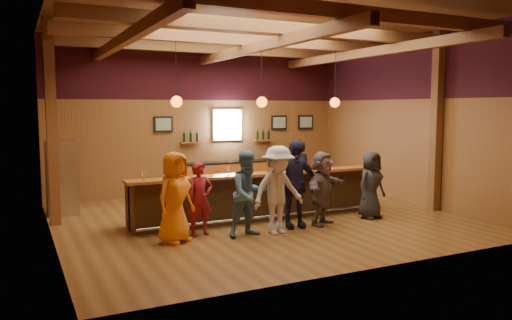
% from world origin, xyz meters
% --- Properties ---
extents(room, '(9.04, 9.00, 4.52)m').
position_xyz_m(room, '(0.00, 0.06, 3.21)').
color(room, brown).
rests_on(room, ground).
extents(bar_counter, '(6.30, 1.07, 1.11)m').
position_xyz_m(bar_counter, '(0.02, 0.15, 0.52)').
color(bar_counter, black).
rests_on(bar_counter, ground).
extents(back_bar_cabinet, '(4.00, 0.52, 0.95)m').
position_xyz_m(back_bar_cabinet, '(1.20, 3.72, 0.48)').
color(back_bar_cabinet, '#9B4E1C').
rests_on(back_bar_cabinet, ground).
extents(window, '(0.95, 0.09, 0.95)m').
position_xyz_m(window, '(0.80, 3.95, 2.05)').
color(window, silver).
rests_on(window, room).
extents(framed_pictures, '(5.35, 0.05, 0.45)m').
position_xyz_m(framed_pictures, '(1.67, 3.94, 2.10)').
color(framed_pictures, black).
rests_on(framed_pictures, room).
extents(wine_shelves, '(3.00, 0.18, 0.30)m').
position_xyz_m(wine_shelves, '(0.80, 3.88, 1.62)').
color(wine_shelves, '#9B4E1C').
rests_on(wine_shelves, room).
extents(pendant_lights, '(4.24, 0.24, 1.37)m').
position_xyz_m(pendant_lights, '(0.00, 0.00, 2.71)').
color(pendant_lights, black).
rests_on(pendant_lights, room).
extents(stainless_fridge, '(0.70, 0.70, 1.80)m').
position_xyz_m(stainless_fridge, '(-4.10, 2.60, 0.90)').
color(stainless_fridge, silver).
rests_on(stainless_fridge, ground).
extents(customer_orange, '(1.02, 0.90, 1.75)m').
position_xyz_m(customer_orange, '(-2.39, -1.07, 0.88)').
color(customer_orange, orange).
rests_on(customer_orange, ground).
extents(customer_redvest, '(0.58, 0.41, 1.50)m').
position_xyz_m(customer_redvest, '(-1.79, -0.80, 0.75)').
color(customer_redvest, maroon).
rests_on(customer_redvest, ground).
extents(customer_denim, '(0.90, 0.74, 1.73)m').
position_xyz_m(customer_denim, '(-0.93, -1.27, 0.86)').
color(customer_denim, teal).
rests_on(customer_denim, ground).
extents(customer_white, '(1.24, 0.80, 1.81)m').
position_xyz_m(customer_white, '(-0.31, -1.37, 0.90)').
color(customer_white, beige).
rests_on(customer_white, ground).
extents(customer_navy, '(1.17, 0.65, 1.89)m').
position_xyz_m(customer_navy, '(0.25, -1.03, 0.94)').
color(customer_navy, '#1D1B37').
rests_on(customer_navy, ground).
extents(customer_brown, '(1.54, 1.18, 1.63)m').
position_xyz_m(customer_brown, '(0.95, -1.08, 0.81)').
color(customer_brown, '#63524F').
rests_on(customer_brown, ground).
extents(customer_dark, '(0.84, 0.62, 1.57)m').
position_xyz_m(customer_dark, '(2.34, -1.03, 0.78)').
color(customer_dark, '#252427').
rests_on(customer_dark, ground).
extents(bartender, '(0.72, 0.57, 1.72)m').
position_xyz_m(bartender, '(1.61, 1.04, 0.86)').
color(bartender, black).
rests_on(bartender, ground).
extents(ice_bucket, '(0.23, 0.23, 0.25)m').
position_xyz_m(ice_bucket, '(0.19, -0.15, 1.24)').
color(ice_bucket, brown).
rests_on(ice_bucket, bar_counter).
extents(bottle_a, '(0.08, 0.08, 0.37)m').
position_xyz_m(bottle_a, '(0.73, -0.02, 1.25)').
color(bottle_a, black).
rests_on(bottle_a, bar_counter).
extents(bottle_b, '(0.07, 0.07, 0.32)m').
position_xyz_m(bottle_b, '(0.88, -0.07, 1.24)').
color(bottle_b, black).
rests_on(bottle_b, bar_counter).
extents(glass_a, '(0.07, 0.07, 0.16)m').
position_xyz_m(glass_a, '(-2.76, -0.13, 1.22)').
color(glass_a, silver).
rests_on(glass_a, bar_counter).
extents(glass_b, '(0.08, 0.08, 0.17)m').
position_xyz_m(glass_b, '(-2.14, -0.21, 1.23)').
color(glass_b, silver).
rests_on(glass_b, bar_counter).
extents(glass_c, '(0.07, 0.07, 0.16)m').
position_xyz_m(glass_c, '(-1.58, -0.08, 1.23)').
color(glass_c, silver).
rests_on(glass_c, bar_counter).
extents(glass_d, '(0.08, 0.08, 0.19)m').
position_xyz_m(glass_d, '(-0.96, -0.29, 1.24)').
color(glass_d, silver).
rests_on(glass_d, bar_counter).
extents(glass_e, '(0.09, 0.09, 0.20)m').
position_xyz_m(glass_e, '(-0.52, -0.09, 1.25)').
color(glass_e, silver).
rests_on(glass_e, bar_counter).
extents(glass_f, '(0.08, 0.08, 0.18)m').
position_xyz_m(glass_f, '(0.68, -0.25, 1.24)').
color(glass_f, silver).
rests_on(glass_f, bar_counter).
extents(glass_g, '(0.08, 0.08, 0.18)m').
position_xyz_m(glass_g, '(1.46, -0.17, 1.24)').
color(glass_g, silver).
rests_on(glass_g, bar_counter).
extents(glass_h, '(0.08, 0.08, 0.17)m').
position_xyz_m(glass_h, '(1.82, -0.17, 1.23)').
color(glass_h, silver).
rests_on(glass_h, bar_counter).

